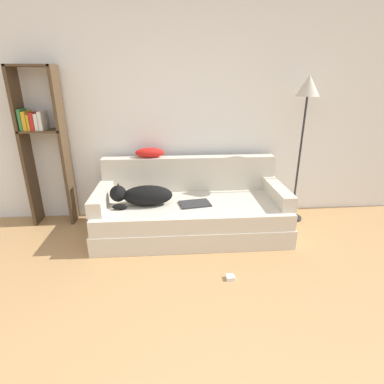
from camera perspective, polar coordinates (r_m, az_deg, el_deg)
wall_back at (r=3.73m, az=-3.66°, el=15.64°), size 8.19×0.06×2.70m
couch at (r=3.44m, az=-0.12°, el=-4.84°), size 2.12×0.95×0.39m
couch_backrest at (r=3.67m, az=-0.58°, el=3.58°), size 2.08×0.15×0.41m
couch_arm_left at (r=3.41m, az=-16.85°, el=-1.01°), size 0.15×0.76×0.16m
couch_arm_right at (r=3.53m, az=16.00°, el=-0.14°), size 0.15×0.76×0.16m
dog at (r=3.27m, az=-9.47°, el=-0.61°), size 0.67×0.26×0.25m
laptop at (r=3.28m, az=0.55°, el=-2.25°), size 0.36×0.27×0.02m
throw_pillow at (r=3.62m, az=-8.06°, el=7.45°), size 0.34×0.15×0.12m
bookshelf at (r=3.87m, az=-26.62°, el=9.02°), size 0.48×0.26×1.82m
floor_lamp at (r=3.72m, az=21.00°, el=15.82°), size 0.26×0.26×1.72m
power_adapter at (r=2.80m, az=7.29°, el=-15.83°), size 0.07×0.07×0.03m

